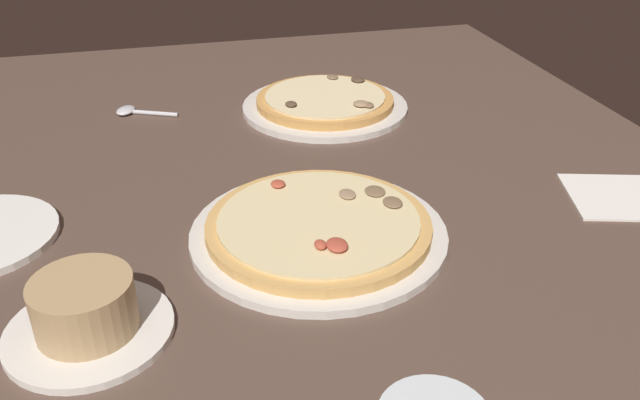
# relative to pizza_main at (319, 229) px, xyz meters

# --- Properties ---
(dining_table) EXTENTS (1.50, 1.10, 0.04)m
(dining_table) POSITION_rel_pizza_main_xyz_m (0.07, -0.02, -0.03)
(dining_table) COLOR brown
(dining_table) RESTS_ON ground
(pizza_main) EXTENTS (0.30, 0.30, 0.03)m
(pizza_main) POSITION_rel_pizza_main_xyz_m (0.00, 0.00, 0.00)
(pizza_main) COLOR silver
(pizza_main) RESTS_ON dining_table
(pizza_side) EXTENTS (0.27, 0.27, 0.03)m
(pizza_side) POSITION_rel_pizza_main_xyz_m (0.38, -0.11, -0.00)
(pizza_side) COLOR silver
(pizza_side) RESTS_ON dining_table
(ramekin_on_saucer) EXTENTS (0.16, 0.16, 0.06)m
(ramekin_on_saucer) POSITION_rel_pizza_main_xyz_m (-0.11, 0.25, 0.01)
(ramekin_on_saucer) COLOR silver
(ramekin_on_saucer) RESTS_ON dining_table
(paper_menu) EXTENTS (0.16, 0.20, 0.00)m
(paper_menu) POSITION_rel_pizza_main_xyz_m (-0.01, -0.42, -0.01)
(paper_menu) COLOR white
(paper_menu) RESTS_ON dining_table
(spoon) EXTENTS (0.06, 0.10, 0.01)m
(spoon) POSITION_rel_pizza_main_xyz_m (0.44, 0.20, -0.01)
(spoon) COLOR silver
(spoon) RESTS_ON dining_table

